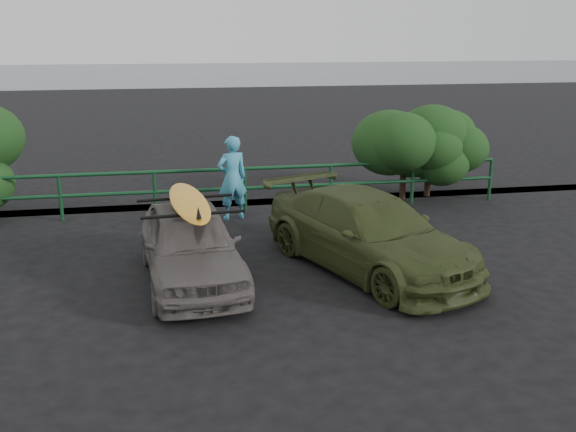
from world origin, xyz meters
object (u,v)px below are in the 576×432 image
sedan (191,245)px  man (232,178)px  olive_vehicle (368,233)px  surfboard (189,202)px  guardrail (201,191)px

sedan → man: (1.05, 3.59, 0.28)m
olive_vehicle → man: 4.07m
olive_vehicle → surfboard: 3.09m
sedan → olive_vehicle: 3.01m
guardrail → man: (0.67, -0.50, 0.39)m
sedan → man: size_ratio=2.02×
olive_vehicle → man: bearing=96.8°
guardrail → surfboard: bearing=-95.3°
guardrail → sedan: (-0.38, -4.10, 0.11)m
sedan → olive_vehicle: size_ratio=0.83×
guardrail → surfboard: 4.20m
sedan → surfboard: surfboard is taller
olive_vehicle → man: man is taller
guardrail → sedan: bearing=-95.3°
man → olive_vehicle: bearing=103.4°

